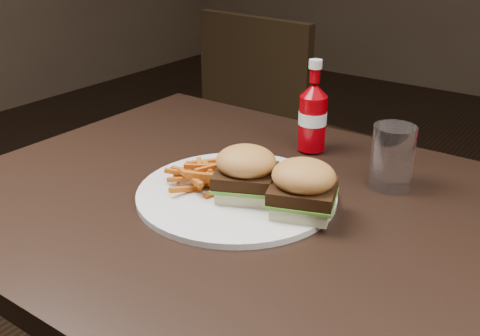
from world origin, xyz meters
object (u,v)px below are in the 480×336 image
Objects in this scene: chair_far at (287,144)px; tumbler at (392,158)px; dining_table at (291,224)px; plate at (237,194)px; ketchup_bottle at (312,123)px.

tumbler reaches higher than chair_far.
dining_table is 3.51× the size of plate.
plate reaches higher than dining_table.
dining_table reaches higher than chair_far.
tumbler is at bearing 44.36° from plate.
ketchup_bottle is at bearing 112.79° from dining_table.
ketchup_bottle is at bearing 89.71° from plate.
ketchup_bottle is at bearing 128.45° from chair_far.
tumbler is (0.09, 0.19, 0.08)m from dining_table.
ketchup_bottle reaches higher than dining_table.
chair_far is 1.31× the size of plate.
plate is at bearing -135.64° from tumbler.
dining_table is 1.15m from chair_far.
chair_far is at bearing 121.26° from dining_table.
chair_far is 4.02× the size of ketchup_bottle.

